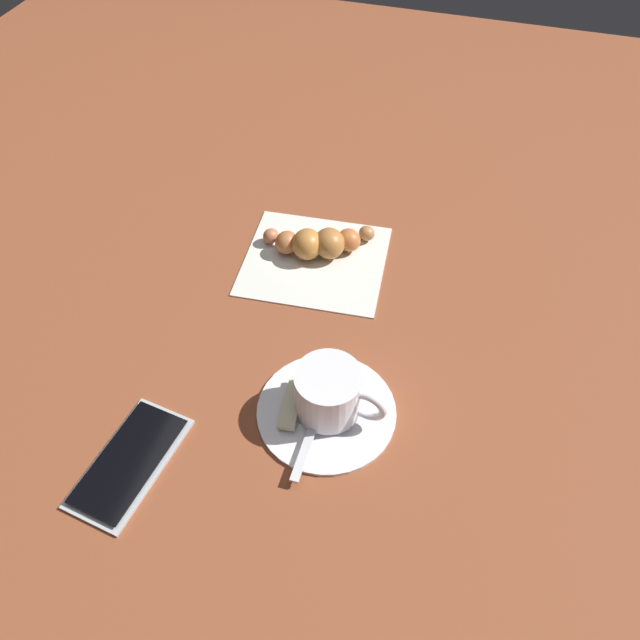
# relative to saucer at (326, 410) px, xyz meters

# --- Properties ---
(ground_plane) EXTENTS (1.80, 1.80, 0.00)m
(ground_plane) POSITION_rel_saucer_xyz_m (-0.11, -0.02, -0.00)
(ground_plane) COLOR brown
(saucer) EXTENTS (0.15, 0.15, 0.01)m
(saucer) POSITION_rel_saucer_xyz_m (0.00, 0.00, 0.00)
(saucer) COLOR white
(saucer) RESTS_ON ground
(espresso_cup) EXTENTS (0.07, 0.10, 0.05)m
(espresso_cup) POSITION_rel_saucer_xyz_m (-0.00, 0.00, 0.03)
(espresso_cup) COLOR white
(espresso_cup) RESTS_ON saucer
(teaspoon) EXTENTS (0.12, 0.02, 0.01)m
(teaspoon) POSITION_rel_saucer_xyz_m (0.01, -0.01, 0.01)
(teaspoon) COLOR silver
(teaspoon) RESTS_ON saucer
(sugar_packet) EXTENTS (0.06, 0.02, 0.01)m
(sugar_packet) POSITION_rel_saucer_xyz_m (0.01, -0.04, 0.01)
(sugar_packet) COLOR beige
(sugar_packet) RESTS_ON saucer
(napkin) EXTENTS (0.18, 0.19, 0.00)m
(napkin) POSITION_rel_saucer_xyz_m (-0.22, -0.08, -0.00)
(napkin) COLOR silver
(napkin) RESTS_ON ground
(croissant) EXTENTS (0.09, 0.14, 0.04)m
(croissant) POSITION_rel_saucer_xyz_m (-0.23, -0.08, 0.02)
(croissant) COLOR #BB6E47
(croissant) RESTS_ON napkin
(cell_phone) EXTENTS (0.14, 0.08, 0.01)m
(cell_phone) POSITION_rel_saucer_xyz_m (0.11, -0.17, -0.00)
(cell_phone) COLOR #B7BBBF
(cell_phone) RESTS_ON ground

